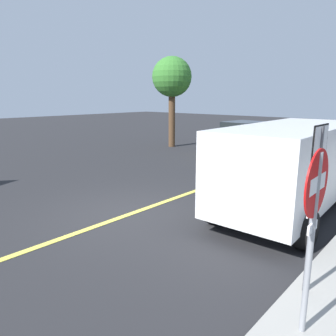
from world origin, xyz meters
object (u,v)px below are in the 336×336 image
object	(u,v)px
stop_sign	(314,215)
tree_centre_verge	(172,78)
white_van	(290,164)
speed_limit_sign	(316,182)
car_yellow_mid_road	(245,135)

from	to	relation	value
stop_sign	tree_centre_verge	bearing A→B (deg)	46.73
stop_sign	white_van	bearing A→B (deg)	23.96
speed_limit_sign	white_van	xyz separation A→B (m)	(3.34, 1.61, -0.50)
stop_sign	tree_centre_verge	xyz separation A→B (m)	(10.62, 11.28, 2.26)
stop_sign	speed_limit_sign	size ratio (longest dim) A/B	0.93
speed_limit_sign	white_van	distance (m)	3.74
white_van	car_yellow_mid_road	distance (m)	10.09
speed_limit_sign	car_yellow_mid_road	world-z (taller)	speed_limit_sign
stop_sign	car_yellow_mid_road	bearing A→B (deg)	31.26
tree_centre_verge	white_van	bearing A→B (deg)	-124.32
car_yellow_mid_road	tree_centre_verge	size ratio (longest dim) A/B	0.88
stop_sign	white_van	xyz separation A→B (m)	(4.19, 1.86, -0.33)
white_van	stop_sign	bearing A→B (deg)	-156.04
car_yellow_mid_road	stop_sign	bearing A→B (deg)	-148.74
stop_sign	speed_limit_sign	bearing A→B (deg)	16.86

